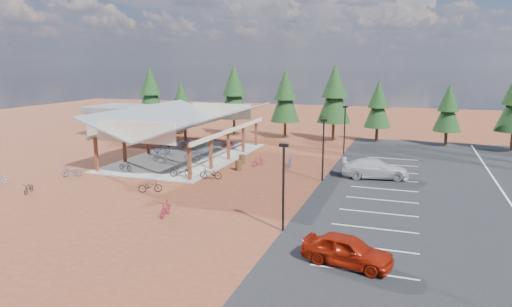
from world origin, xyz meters
name	(u,v)px	position (x,y,z in m)	size (l,w,h in m)	color
ground	(257,182)	(0.00, 0.00, 0.00)	(140.00, 140.00, 0.00)	#5A2C17
asphalt_lot	(503,192)	(18.50, 3.00, 0.02)	(27.00, 44.00, 0.04)	black
concrete_pad	(187,157)	(-10.00, 7.00, 0.05)	(10.60, 18.60, 0.10)	gray
bike_pavilion	(186,120)	(-10.00, 7.00, 3.82)	(11.65, 19.40, 4.97)	#5C2B1A
outbuilding	(132,120)	(-24.00, 18.00, 2.03)	(11.00, 7.00, 3.90)	#ADA593
lamp_post_0	(283,181)	(5.00, -10.00, 2.98)	(0.50, 0.25, 5.14)	black
lamp_post_1	(323,146)	(5.00, 2.00, 2.98)	(0.50, 0.25, 5.14)	black
lamp_post_2	(345,126)	(5.00, 14.00, 2.98)	(0.50, 0.25, 5.14)	black
trash_bin_0	(239,165)	(-2.93, 3.38, 0.45)	(0.60, 0.60, 0.90)	#452E18
trash_bin_1	(242,159)	(-3.54, 5.91, 0.45)	(0.60, 0.60, 0.90)	#452E18
pine_0	(150,91)	(-23.73, 22.56, 5.58)	(3.92, 3.92, 9.13)	#382314
pine_1	(181,102)	(-18.08, 21.07, 4.35)	(3.06, 3.06, 7.13)	#382314
pine_2	(234,92)	(-10.79, 22.10, 5.79)	(4.07, 4.07, 9.47)	#382314
pine_3	(285,96)	(-3.78, 22.22, 5.40)	(3.80, 3.80, 8.85)	#382314
pine_4	(334,94)	(2.47, 22.11, 5.86)	(4.12, 4.12, 9.60)	#382314
pine_5	(378,105)	(7.69, 22.89, 4.61)	(3.25, 3.25, 7.56)	#382314
pine_6	(448,108)	(15.55, 22.53, 4.47)	(3.14, 3.14, 7.32)	#382314
bike_0	(125,166)	(-12.38, -0.34, 0.50)	(0.53, 1.52, 0.80)	black
bike_1	(160,156)	(-11.42, 4.01, 0.60)	(0.47, 1.68, 1.01)	#999CA2
bike_2	(162,148)	(-13.38, 7.72, 0.60)	(0.66, 1.89, 0.99)	navy
bike_3	(187,144)	(-12.18, 11.16, 0.62)	(0.49, 1.73, 1.04)	maroon
bike_4	(181,171)	(-6.53, -0.80, 0.60)	(0.66, 1.90, 1.00)	black
bike_5	(193,156)	(-8.49, 5.29, 0.62)	(0.49, 1.72, 1.04)	gray
bike_6	(204,153)	(-8.05, 6.99, 0.53)	(0.58, 1.66, 0.87)	#273F9D
bike_7	(227,143)	(-8.04, 13.03, 0.57)	(0.44, 1.55, 0.93)	maroon
bike_8	(29,188)	(-15.02, -8.73, 0.41)	(0.54, 1.56, 0.82)	black
bike_10	(72,172)	(-15.55, -3.52, 0.45)	(0.60, 1.72, 0.90)	navy
bike_11	(165,208)	(-2.73, -9.97, 0.52)	(0.49, 1.73, 1.04)	maroon
bike_12	(150,186)	(-6.62, -5.49, 0.46)	(0.61, 1.75, 0.92)	black
bike_14	(290,162)	(1.18, 6.13, 0.49)	(0.65, 1.88, 0.99)	#284B9F
bike_15	(258,161)	(-1.76, 5.49, 0.47)	(0.45, 1.58, 0.95)	maroon
bike_16	(211,173)	(-3.97, -0.40, 0.50)	(0.66, 1.89, 1.00)	black
car_0	(347,250)	(9.15, -13.43, 0.78)	(1.76, 4.36, 1.49)	maroon
car_3	(375,169)	(9.01, 4.37, 0.84)	(2.24, 5.50, 1.60)	#B3B3B3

